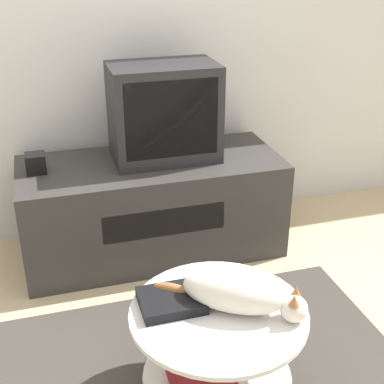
{
  "coord_description": "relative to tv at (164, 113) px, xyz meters",
  "views": [
    {
      "loc": [
        -0.45,
        -1.42,
        1.59
      ],
      "look_at": [
        0.13,
        0.56,
        0.6
      ],
      "focal_mm": 50.0,
      "sensor_mm": 36.0,
      "label": 1
    }
  ],
  "objects": [
    {
      "name": "dvd_box",
      "position": [
        -0.25,
        -1.09,
        -0.34
      ],
      "size": [
        0.22,
        0.18,
        0.04
      ],
      "color": "black",
      "rests_on": "coffee_table"
    },
    {
      "name": "tv_stand",
      "position": [
        -0.08,
        -0.03,
        -0.51
      ],
      "size": [
        1.37,
        0.58,
        0.53
      ],
      "color": "#33302D",
      "rests_on": "ground_plane"
    },
    {
      "name": "coffee_table",
      "position": [
        -0.1,
        -1.16,
        -0.51
      ],
      "size": [
        0.62,
        0.62,
        0.4
      ],
      "color": "#B2B2B7",
      "rests_on": "rug"
    },
    {
      "name": "tv",
      "position": [
        0.0,
        0.0,
        0.0
      ],
      "size": [
        0.54,
        0.33,
        0.5
      ],
      "color": "#232326",
      "rests_on": "tv_stand"
    },
    {
      "name": "cat",
      "position": [
        -0.03,
        -1.17,
        -0.29
      ],
      "size": [
        0.48,
        0.34,
        0.15
      ],
      "rotation": [
        0.0,
        0.0,
        -0.58
      ],
      "color": "silver",
      "rests_on": "coffee_table"
    },
    {
      "name": "speaker",
      "position": [
        -0.66,
        -0.01,
        -0.2
      ],
      "size": [
        0.1,
        0.1,
        0.1
      ],
      "color": "black",
      "rests_on": "tv_stand"
    }
  ]
}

